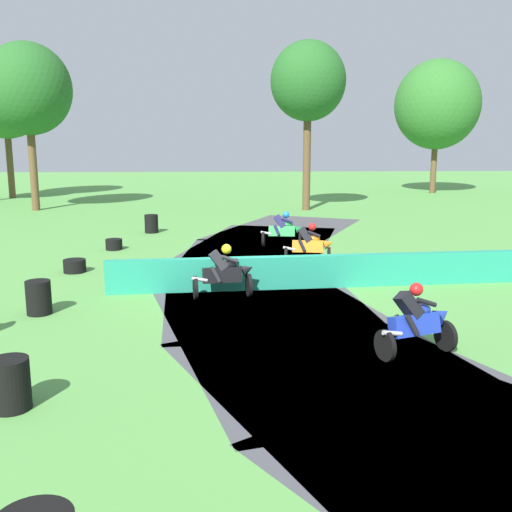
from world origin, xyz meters
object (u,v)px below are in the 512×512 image
(motorcycle_trailing_black, at_px, (225,272))
(tire_stack_mid_b, at_px, (75,266))
(traffic_cone, at_px, (441,264))
(motorcycle_lead_green, at_px, (284,230))
(motorcycle_fourth_blue, at_px, (417,321))
(tire_stack_near, at_px, (151,224))
(motorcycle_chase_orange, at_px, (310,245))
(tire_stack_mid_a, at_px, (114,244))
(tire_stack_far, at_px, (39,297))
(tire_stack_extra_a, at_px, (10,384))

(motorcycle_trailing_black, height_order, tire_stack_mid_b, motorcycle_trailing_black)
(tire_stack_mid_b, xyz_separation_m, traffic_cone, (11.38, -0.36, 0.02))
(motorcycle_lead_green, bearing_deg, motorcycle_fourth_blue, -82.83)
(motorcycle_trailing_black, xyz_separation_m, tire_stack_near, (-3.28, 10.90, -0.26))
(motorcycle_chase_orange, xyz_separation_m, tire_stack_mid_a, (-6.94, 2.89, -0.44))
(motorcycle_fourth_blue, relative_size, traffic_cone, 3.80)
(motorcycle_trailing_black, bearing_deg, tire_stack_mid_a, 121.15)
(tire_stack_far, relative_size, traffic_cone, 1.82)
(motorcycle_chase_orange, distance_m, motorcycle_trailing_black, 4.87)
(motorcycle_trailing_black, bearing_deg, tire_stack_mid_b, 146.17)
(motorcycle_chase_orange, xyz_separation_m, tire_stack_mid_b, (-7.43, -0.88, -0.44))
(motorcycle_trailing_black, xyz_separation_m, tire_stack_mid_a, (-4.16, 6.89, -0.46))
(motorcycle_chase_orange, distance_m, traffic_cone, 4.16)
(tire_stack_mid_a, xyz_separation_m, tire_stack_far, (-0.19, -8.22, 0.20))
(motorcycle_fourth_blue, bearing_deg, traffic_cone, 66.68)
(tire_stack_mid_b, bearing_deg, tire_stack_mid_a, 82.53)
(tire_stack_near, bearing_deg, motorcycle_fourth_blue, -65.38)
(motorcycle_trailing_black, relative_size, traffic_cone, 3.80)
(motorcycle_chase_orange, height_order, tire_stack_near, motorcycle_chase_orange)
(tire_stack_mid_b, bearing_deg, motorcycle_lead_green, 31.19)
(motorcycle_lead_green, bearing_deg, motorcycle_chase_orange, -80.56)
(traffic_cone, bearing_deg, tire_stack_far, -159.72)
(tire_stack_near, distance_m, tire_stack_extra_a, 17.25)
(motorcycle_lead_green, distance_m, motorcycle_trailing_black, 7.62)
(motorcycle_lead_green, height_order, tire_stack_extra_a, motorcycle_lead_green)
(motorcycle_lead_green, distance_m, tire_stack_mid_b, 8.06)
(motorcycle_lead_green, relative_size, tire_stack_far, 2.14)
(motorcycle_lead_green, bearing_deg, motorcycle_trailing_black, -106.97)
(motorcycle_trailing_black, relative_size, motorcycle_fourth_blue, 1.00)
(tire_stack_mid_a, bearing_deg, tire_stack_extra_a, -85.89)
(tire_stack_far, height_order, traffic_cone, tire_stack_far)
(motorcycle_lead_green, xyz_separation_m, motorcycle_chase_orange, (0.55, -3.29, 0.01))
(motorcycle_chase_orange, bearing_deg, traffic_cone, -17.39)
(tire_stack_mid_a, distance_m, traffic_cone, 11.64)
(tire_stack_far, xyz_separation_m, traffic_cone, (11.08, 4.09, -0.18))
(motorcycle_chase_orange, bearing_deg, tire_stack_mid_b, -173.24)
(motorcycle_lead_green, distance_m, traffic_cone, 6.39)
(motorcycle_trailing_black, distance_m, tire_stack_mid_b, 5.63)
(motorcycle_lead_green, bearing_deg, tire_stack_mid_a, -176.43)
(motorcycle_trailing_black, relative_size, tire_stack_mid_b, 2.45)
(tire_stack_mid_a, height_order, traffic_cone, traffic_cone)
(motorcycle_chase_orange, height_order, motorcycle_trailing_black, motorcycle_trailing_black)
(tire_stack_near, height_order, tire_stack_mid_a, tire_stack_near)
(tire_stack_extra_a, bearing_deg, tire_stack_far, 102.79)
(tire_stack_far, bearing_deg, motorcycle_trailing_black, 16.94)
(tire_stack_near, relative_size, traffic_cone, 1.82)
(tire_stack_mid_b, bearing_deg, motorcycle_chase_orange, 6.76)
(motorcycle_lead_green, bearing_deg, traffic_cone, -45.16)
(motorcycle_lead_green, height_order, motorcycle_trailing_black, motorcycle_trailing_black)
(motorcycle_lead_green, height_order, tire_stack_mid_a, motorcycle_lead_green)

